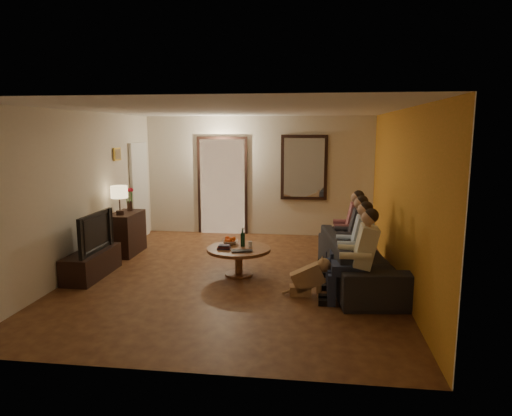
# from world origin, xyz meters

# --- Properties ---
(floor) EXTENTS (5.00, 6.00, 0.01)m
(floor) POSITION_xyz_m (0.00, 0.00, 0.00)
(floor) COLOR #452012
(floor) RESTS_ON ground
(ceiling) EXTENTS (5.00, 6.00, 0.01)m
(ceiling) POSITION_xyz_m (0.00, 0.00, 2.60)
(ceiling) COLOR white
(ceiling) RESTS_ON back_wall
(back_wall) EXTENTS (5.00, 0.02, 2.60)m
(back_wall) POSITION_xyz_m (0.00, 3.00, 1.30)
(back_wall) COLOR beige
(back_wall) RESTS_ON floor
(front_wall) EXTENTS (5.00, 0.02, 2.60)m
(front_wall) POSITION_xyz_m (0.00, -3.00, 1.30)
(front_wall) COLOR beige
(front_wall) RESTS_ON floor
(left_wall) EXTENTS (0.02, 6.00, 2.60)m
(left_wall) POSITION_xyz_m (-2.50, 0.00, 1.30)
(left_wall) COLOR beige
(left_wall) RESTS_ON floor
(right_wall) EXTENTS (0.02, 6.00, 2.60)m
(right_wall) POSITION_xyz_m (2.50, 0.00, 1.30)
(right_wall) COLOR beige
(right_wall) RESTS_ON floor
(orange_accent) EXTENTS (0.01, 6.00, 2.60)m
(orange_accent) POSITION_xyz_m (2.49, 0.00, 1.30)
(orange_accent) COLOR #B97D1F
(orange_accent) RESTS_ON right_wall
(kitchen_doorway) EXTENTS (1.00, 0.06, 2.10)m
(kitchen_doorway) POSITION_xyz_m (-0.80, 2.98, 1.05)
(kitchen_doorway) COLOR #FFE0A5
(kitchen_doorway) RESTS_ON floor
(door_trim) EXTENTS (1.12, 0.04, 2.22)m
(door_trim) POSITION_xyz_m (-0.80, 2.97, 1.05)
(door_trim) COLOR black
(door_trim) RESTS_ON floor
(fridge_glimpse) EXTENTS (0.45, 0.03, 1.70)m
(fridge_glimpse) POSITION_xyz_m (-0.55, 2.98, 0.90)
(fridge_glimpse) COLOR silver
(fridge_glimpse) RESTS_ON floor
(mirror_frame) EXTENTS (1.00, 0.05, 1.40)m
(mirror_frame) POSITION_xyz_m (1.00, 2.96, 1.50)
(mirror_frame) COLOR black
(mirror_frame) RESTS_ON back_wall
(mirror_glass) EXTENTS (0.86, 0.02, 1.26)m
(mirror_glass) POSITION_xyz_m (1.00, 2.93, 1.50)
(mirror_glass) COLOR white
(mirror_glass) RESTS_ON back_wall
(white_door) EXTENTS (0.06, 0.85, 2.04)m
(white_door) POSITION_xyz_m (-2.46, 2.30, 1.02)
(white_door) COLOR white
(white_door) RESTS_ON floor
(framed_art) EXTENTS (0.03, 0.28, 0.24)m
(framed_art) POSITION_xyz_m (-2.47, 1.30, 1.85)
(framed_art) COLOR #B28C33
(framed_art) RESTS_ON left_wall
(art_canvas) EXTENTS (0.01, 0.22, 0.18)m
(art_canvas) POSITION_xyz_m (-2.46, 1.30, 1.85)
(art_canvas) COLOR brown
(art_canvas) RESTS_ON left_wall
(dresser) EXTENTS (0.45, 0.88, 0.78)m
(dresser) POSITION_xyz_m (-2.25, 1.03, 0.39)
(dresser) COLOR black
(dresser) RESTS_ON floor
(table_lamp) EXTENTS (0.30, 0.30, 0.54)m
(table_lamp) POSITION_xyz_m (-2.25, 0.81, 1.05)
(table_lamp) COLOR beige
(table_lamp) RESTS_ON dresser
(flower_vase) EXTENTS (0.14, 0.14, 0.44)m
(flower_vase) POSITION_xyz_m (-2.25, 1.25, 1.00)
(flower_vase) COLOR #A91225
(flower_vase) RESTS_ON dresser
(tv_stand) EXTENTS (0.45, 1.23, 0.41)m
(tv_stand) POSITION_xyz_m (-2.25, -0.33, 0.20)
(tv_stand) COLOR black
(tv_stand) RESTS_ON floor
(tv) EXTENTS (1.07, 0.14, 0.62)m
(tv) POSITION_xyz_m (-2.25, -0.33, 0.72)
(tv) COLOR black
(tv) RESTS_ON tv_stand
(sofa) EXTENTS (2.56, 1.26, 0.72)m
(sofa) POSITION_xyz_m (1.95, -0.11, 0.36)
(sofa) COLOR black
(sofa) RESTS_ON floor
(person_a) EXTENTS (0.60, 0.40, 1.20)m
(person_a) POSITION_xyz_m (1.85, -1.01, 0.60)
(person_a) COLOR tan
(person_a) RESTS_ON sofa
(person_b) EXTENTS (0.60, 0.40, 1.20)m
(person_b) POSITION_xyz_m (1.85, -0.41, 0.60)
(person_b) COLOR tan
(person_b) RESTS_ON sofa
(person_c) EXTENTS (0.60, 0.40, 1.20)m
(person_c) POSITION_xyz_m (1.85, 0.19, 0.60)
(person_c) COLOR tan
(person_c) RESTS_ON sofa
(person_d) EXTENTS (0.60, 0.40, 1.20)m
(person_d) POSITION_xyz_m (1.85, 0.79, 0.60)
(person_d) COLOR tan
(person_d) RESTS_ON sofa
(dog) EXTENTS (0.58, 0.30, 0.56)m
(dog) POSITION_xyz_m (1.17, -0.76, 0.28)
(dog) COLOR #A17A4A
(dog) RESTS_ON floor
(coffee_table) EXTENTS (1.25, 1.25, 0.45)m
(coffee_table) POSITION_xyz_m (0.06, 0.02, 0.23)
(coffee_table) COLOR brown
(coffee_table) RESTS_ON floor
(bowl) EXTENTS (0.26, 0.26, 0.06)m
(bowl) POSITION_xyz_m (-0.12, 0.24, 0.48)
(bowl) COLOR white
(bowl) RESTS_ON coffee_table
(oranges) EXTENTS (0.20, 0.20, 0.08)m
(oranges) POSITION_xyz_m (-0.12, 0.24, 0.55)
(oranges) COLOR #E24B13
(oranges) RESTS_ON bowl
(wine_bottle) EXTENTS (0.07, 0.07, 0.31)m
(wine_bottle) POSITION_xyz_m (0.11, 0.12, 0.60)
(wine_bottle) COLOR black
(wine_bottle) RESTS_ON coffee_table
(wine_glass) EXTENTS (0.06, 0.06, 0.10)m
(wine_glass) POSITION_xyz_m (0.24, 0.07, 0.50)
(wine_glass) COLOR silver
(wine_glass) RESTS_ON coffee_table
(book_stack) EXTENTS (0.20, 0.15, 0.07)m
(book_stack) POSITION_xyz_m (-0.16, -0.08, 0.48)
(book_stack) COLOR black
(book_stack) RESTS_ON coffee_table
(laptop) EXTENTS (0.36, 0.27, 0.03)m
(laptop) POSITION_xyz_m (0.16, -0.26, 0.46)
(laptop) COLOR black
(laptop) RESTS_ON coffee_table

